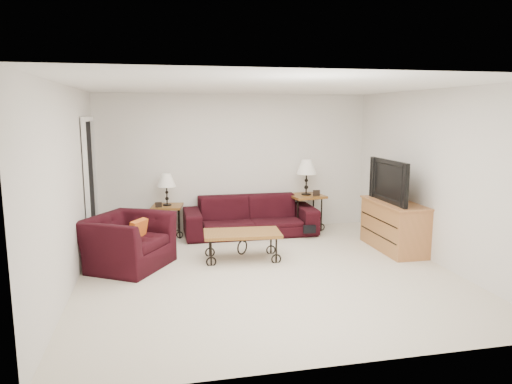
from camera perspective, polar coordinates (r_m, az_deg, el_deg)
ground at (r=6.56m, az=1.30°, el=-9.66°), size 5.00×5.00×0.00m
wall_back at (r=8.69m, az=-2.49°, el=3.56°), size 5.00×0.02×2.50m
wall_front at (r=3.91m, az=9.90°, el=-4.04°), size 5.00×0.02×2.50m
wall_left at (r=6.18m, az=-21.82°, el=0.41°), size 0.02×5.00×2.50m
wall_right at (r=7.26m, az=20.93°, el=1.74°), size 0.02×5.00×2.50m
ceiling at (r=6.20m, az=1.39°, el=12.71°), size 5.00×5.00×0.00m
doorway at (r=7.83m, az=-19.52°, el=0.65°), size 0.08×0.94×2.04m
sofa at (r=8.40m, az=-0.72°, el=-2.92°), size 2.33×0.91×0.68m
side_table_left at (r=8.44m, az=-10.67°, el=-3.47°), size 0.59×0.59×0.56m
side_table_right at (r=8.85m, az=6.06°, el=-2.42°), size 0.69×0.69×0.65m
lamp_left at (r=8.33m, az=-10.79°, el=0.28°), size 0.37×0.37×0.56m
lamp_right at (r=8.74m, az=6.14°, el=1.78°), size 0.42×0.42×0.65m
photo_frame_left at (r=8.22m, az=-11.76°, el=-1.52°), size 0.11×0.01×0.09m
photo_frame_right at (r=8.69m, az=7.35°, el=-0.11°), size 0.13×0.02×0.11m
coffee_table at (r=7.03m, az=-1.68°, el=-6.53°), size 1.17×0.69×0.42m
armchair at (r=6.90m, az=-15.36°, el=-5.85°), size 1.43×1.48×0.73m
throw_pillow at (r=6.80m, az=-14.17°, el=-4.68°), size 0.25×0.33×0.33m
tv_stand at (r=7.80m, az=16.40°, el=-3.95°), size 0.54×1.29×0.78m
television at (r=7.66m, az=16.52°, el=1.29°), size 0.15×1.16×0.67m
backpack at (r=8.29m, az=6.27°, el=-4.06°), size 0.40×0.37×0.43m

